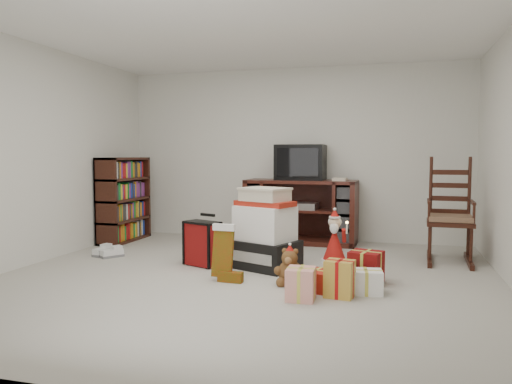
# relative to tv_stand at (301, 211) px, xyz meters

# --- Properties ---
(room) EXTENTS (5.01, 5.01, 2.51)m
(room) POSITION_rel_tv_stand_xyz_m (-0.18, -2.19, 0.80)
(room) COLOR #BCB7AC
(room) RESTS_ON ground
(tv_stand) EXTENTS (1.57, 0.60, 0.89)m
(tv_stand) POSITION_rel_tv_stand_xyz_m (0.00, 0.00, 0.00)
(tv_stand) COLOR #451813
(tv_stand) RESTS_ON floor
(bookshelf) EXTENTS (0.33, 0.98, 1.20)m
(bookshelf) POSITION_rel_tv_stand_xyz_m (-2.48, -0.52, 0.13)
(bookshelf) COLOR #3A1A0F
(bookshelf) RESTS_ON floor
(rocking_chair) EXTENTS (0.55, 0.86, 1.27)m
(rocking_chair) POSITION_rel_tv_stand_xyz_m (1.89, -0.75, -0.01)
(rocking_chair) COLOR #3A1A0F
(rocking_chair) RESTS_ON floor
(gift_pile) EXTENTS (0.82, 0.72, 0.86)m
(gift_pile) POSITION_rel_tv_stand_xyz_m (-0.09, -1.67, -0.07)
(gift_pile) COLOR black
(gift_pile) RESTS_ON floor
(red_suitcase) EXTENTS (0.43, 0.33, 0.58)m
(red_suitcase) POSITION_rel_tv_stand_xyz_m (-0.79, -1.75, -0.19)
(red_suitcase) COLOR maroon
(red_suitcase) RESTS_ON floor
(stocking) EXTENTS (0.27, 0.13, 0.57)m
(stocking) POSITION_rel_tv_stand_xyz_m (-0.35, -2.31, -0.16)
(stocking) COLOR #0B680E
(stocking) RESTS_ON floor
(teddy_bear) EXTENTS (0.23, 0.21, 0.34)m
(teddy_bear) POSITION_rel_tv_stand_xyz_m (0.32, -2.29, -0.29)
(teddy_bear) COLOR brown
(teddy_bear) RESTS_ON floor
(santa_figurine) EXTENTS (0.30, 0.29, 0.62)m
(santa_figurine) POSITION_rel_tv_stand_xyz_m (0.61, -1.19, -0.21)
(santa_figurine) COLOR #A81712
(santa_figurine) RESTS_ON floor
(mrs_claus_figurine) EXTENTS (0.31, 0.30, 0.64)m
(mrs_claus_figurine) POSITION_rel_tv_stand_xyz_m (-0.43, -1.41, -0.20)
(mrs_claus_figurine) COLOR #A81712
(mrs_claus_figurine) RESTS_ON floor
(sneaker_pair) EXTENTS (0.38, 0.29, 0.10)m
(sneaker_pair) POSITION_rel_tv_stand_xyz_m (-2.10, -1.58, -0.40)
(sneaker_pair) COLOR silver
(sneaker_pair) RESTS_ON floor
(gift_cluster) EXTENTS (0.75, 1.04, 0.26)m
(gift_cluster) POSITION_rel_tv_stand_xyz_m (0.79, -2.39, -0.32)
(gift_cluster) COLOR #A32012
(gift_cluster) RESTS_ON floor
(crt_television) EXTENTS (0.67, 0.49, 0.49)m
(crt_television) POSITION_rel_tv_stand_xyz_m (-0.02, 0.04, 0.69)
(crt_television) COLOR black
(crt_television) RESTS_ON tv_stand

